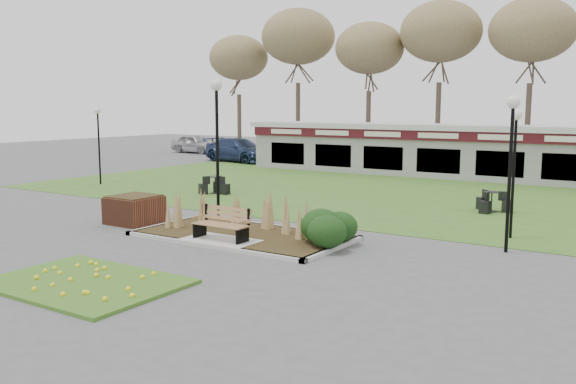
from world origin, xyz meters
The scene contains 17 objects.
ground centered at (0.00, 0.00, 0.00)m, with size 100.00×100.00×0.00m, color #515154.
lawn centered at (0.00, 12.00, 0.01)m, with size 34.00×16.00×0.02m, color #386720.
flower_bed centered at (0.00, -4.60, 0.07)m, with size 4.20×3.00×0.16m.
planting_bed centered at (1.27, 1.35, 0.37)m, with size 6.75×3.40×1.27m.
park_bench centered at (0.00, 0.25, 0.59)m, with size 1.70×0.66×0.93m.
brick_planter centered at (-4.40, 1.00, 0.48)m, with size 1.50×1.50×0.95m.
food_pavilion centered at (0.00, 19.96, 1.48)m, with size 24.60×3.40×2.90m.
tree_backdrop centered at (0.00, 28.00, 8.36)m, with size 47.24×5.24×10.36m.
lamp_post_near_right centered at (7.10, 3.56, 3.05)m, with size 0.35×0.35×4.19m.
lamp_post_mid_left centered at (-2.58, 3.20, 3.51)m, with size 0.40×0.40×4.82m.
lamp_post_mid_right centered at (6.79, 5.40, 2.78)m, with size 0.32×0.32×3.82m.
lamp_post_far_left centered at (-13.48, 7.23, 2.79)m, with size 0.32×0.32×3.83m.
bistro_set_a centered at (-6.58, 7.86, 0.28)m, with size 1.28×1.45×0.77m.
bistro_set_b centered at (5.11, 9.72, 0.27)m, with size 1.39×1.32×0.75m.
car_silver centered at (-23.24, 25.47, 0.77)m, with size 1.83×4.55×1.55m, color #A6A5AA.
car_black centered at (-8.00, 21.00, 0.81)m, with size 1.72×4.95×1.63m, color black.
car_blue centered at (-15.27, 21.00, 0.82)m, with size 2.31×5.68×1.65m, color navy.
Camera 1 is at (10.86, -13.12, 3.92)m, focal length 38.00 mm.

